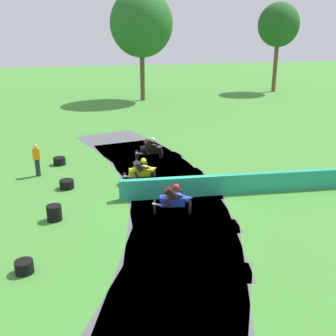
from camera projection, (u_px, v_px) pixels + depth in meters
ground_plane at (174, 197)px, 18.31m from camera, size 120.00×120.00×0.00m
track_asphalt at (157, 198)px, 18.20m from camera, size 7.73×24.93×0.01m
safety_barrier at (279, 181)px, 18.87m from camera, size 14.45×1.12×0.90m
motorcycle_lead_blue at (174, 200)px, 16.42m from camera, size 1.71×0.99×1.43m
motorcycle_chase_yellow at (141, 171)px, 19.64m from camera, size 1.68×0.93×1.42m
motorcycle_trailing_black at (151, 149)px, 23.06m from camera, size 1.68×0.92×1.43m
tire_stack_near at (24, 267)px, 12.71m from camera, size 0.57×0.57×0.40m
tire_stack_mid_a at (54, 213)px, 16.08m from camera, size 0.58×0.58×0.60m
tire_stack_mid_b at (67, 184)px, 19.21m from camera, size 0.65×0.65×0.40m
tire_stack_far at (59, 161)px, 22.42m from camera, size 0.64×0.64×0.40m
track_marshal at (37, 160)px, 20.57m from camera, size 0.34×0.24×1.63m
tree_far_left at (279, 25)px, 44.06m from camera, size 4.34×4.34×9.29m
tree_far_right at (141, 24)px, 38.80m from camera, size 5.87×5.87×10.22m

